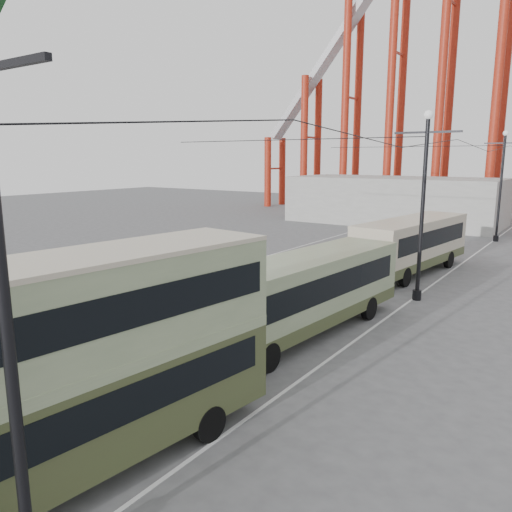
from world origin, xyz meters
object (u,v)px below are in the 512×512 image
Objects in this scene: single_decker_cream at (412,243)px; pedestrian at (174,310)px; double_decker_bus at (86,355)px; single_decker_green at (304,291)px.

single_decker_cream reaches higher than pedestrian.
pedestrian is (-5.01, 7.85, -1.87)m from double_decker_bus.
single_decker_cream is (0.05, 13.51, 0.09)m from single_decker_green.
pedestrian is at bearing -98.86° from single_decker_cream.
single_decker_cream is at bearing 94.78° from single_decker_green.
single_decker_green is at bearing 99.70° from double_decker_bus.
double_decker_bus is 4.94× the size of pedestrian.
single_decker_green is 5.41m from pedestrian.
double_decker_bus reaches higher than single_decker_cream.
double_decker_bus reaches higher than pedestrian.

